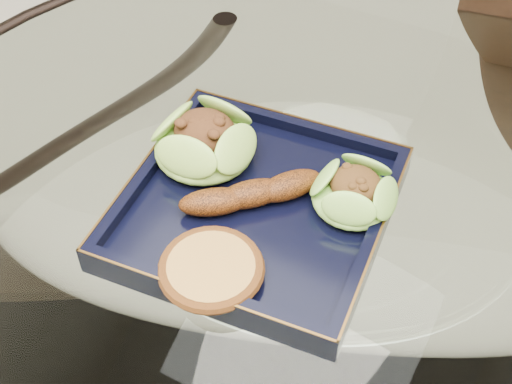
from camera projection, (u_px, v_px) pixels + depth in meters
The scene contains 6 objects.
dining_table at pixel (309, 299), 0.89m from camera, with size 1.13×1.13×0.77m.
navy_plate at pixel (256, 211), 0.76m from camera, with size 0.27×0.27×0.02m, color black.
lettuce_wrap_left at pixel (204, 144), 0.79m from camera, with size 0.11×0.11×0.04m, color olive.
lettuce_wrap_right at pixel (354, 195), 0.74m from camera, with size 0.09×0.09×0.03m, color #5A912A.
roasted_plantain at pixel (252, 194), 0.75m from camera, with size 0.15×0.03×0.03m, color #642C0A.
crumb_patty at pixel (211, 270), 0.69m from camera, with size 0.09×0.09×0.02m, color #AE853A.
Camera 1 is at (0.19, -0.48, 1.35)m, focal length 50.00 mm.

